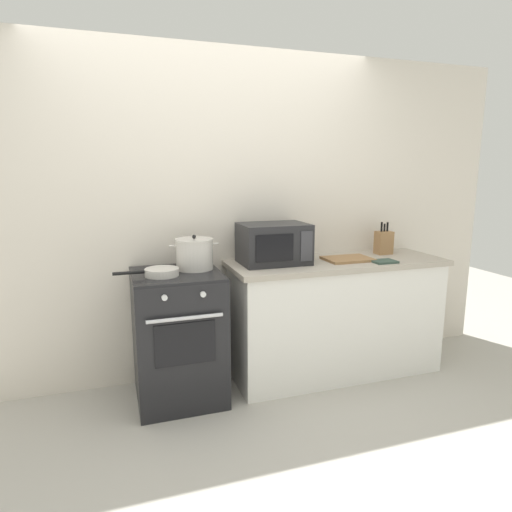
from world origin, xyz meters
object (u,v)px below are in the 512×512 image
Objects in this scene: stove at (178,336)px; oven_mitt at (384,261)px; frying_pan at (161,272)px; cutting_board at (348,259)px; microwave at (274,244)px; knife_block at (384,242)px; stock_pot at (194,254)px.

stove is 5.11× the size of oven_mitt.
frying_pan is at bearing 176.67° from oven_mitt.
frying_pan is at bearing -177.48° from cutting_board.
microwave is 0.85m from oven_mitt.
stove is at bearing 29.29° from frying_pan.
cutting_board reaches higher than stove.
microwave is at bearing 9.43° from frying_pan.
oven_mitt is at bearing -123.37° from knife_block.
microwave reaches higher than stove.
oven_mitt is (1.66, -0.10, -0.02)m from frying_pan.
frying_pan is at bearing -150.71° from stove.
knife_block is (1.00, 0.06, -0.05)m from microwave.
microwave is at bearing 6.10° from stove.
knife_block reaches higher than oven_mitt.
knife_block is (1.86, 0.20, 0.07)m from frying_pan.
stock_pot is at bearing 27.76° from frying_pan.
knife_block is at bearing 3.53° from microwave.
oven_mitt is at bearing -16.46° from microwave.
stock_pot is 0.70× the size of microwave.
cutting_board is (1.19, -0.07, -0.10)m from stock_pot.
stove is at bearing 174.13° from oven_mitt.
microwave is (0.85, 0.14, 0.12)m from frying_pan.
stock_pot is at bearing 170.70° from oven_mitt.
stove is at bearing -175.37° from knife_block.
frying_pan is 1.87m from knife_block.
oven_mitt is at bearing -3.33° from frying_pan.
stove is 2.17× the size of frying_pan.
oven_mitt is (0.22, -0.16, -0.00)m from cutting_board.
stock_pot reaches higher than stove.
knife_block is (1.74, 0.14, 0.56)m from stove.
frying_pan is (-0.25, -0.13, -0.08)m from stock_pot.
stock_pot is 0.82× the size of frying_pan.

